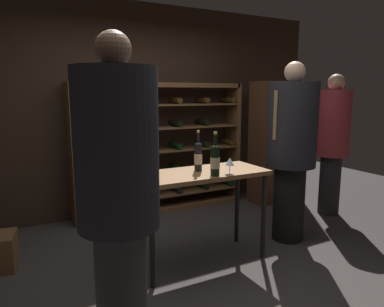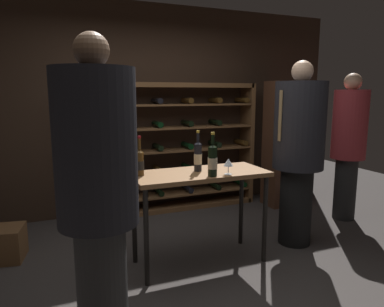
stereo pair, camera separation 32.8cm
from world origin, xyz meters
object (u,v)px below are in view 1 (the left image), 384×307
at_px(tasting_table, 200,183).
at_px(wine_glass_stemmed_right, 230,162).
at_px(person_guest_blue_shirt, 118,188).
at_px(wine_rack, 162,149).
at_px(person_guest_plum_blouse, 291,145).
at_px(wine_bottle_red_label, 198,156).
at_px(person_guest_khaki, 333,138).
at_px(display_cabinet, 268,143).
at_px(wine_bottle_black_capsule, 142,163).
at_px(wine_bottle_amber_reserve, 215,160).

xyz_separation_m(tasting_table, wine_glass_stemmed_right, (0.19, -0.19, 0.21)).
bearing_deg(person_guest_blue_shirt, wine_rack, 140.03).
bearing_deg(wine_rack, person_guest_plum_blouse, -62.04).
bearing_deg(tasting_table, wine_bottle_red_label, 92.71).
height_order(wine_rack, person_guest_khaki, person_guest_khaki).
height_order(wine_bottle_red_label, wine_glass_stemmed_right, wine_bottle_red_label).
bearing_deg(display_cabinet, person_guest_plum_blouse, -119.58).
bearing_deg(person_guest_khaki, display_cabinet, 165.20).
relative_size(wine_bottle_black_capsule, wine_glass_stemmed_right, 2.44).
bearing_deg(person_guest_khaki, tasting_table, -121.58).
distance_m(person_guest_plum_blouse, wine_bottle_amber_reserve, 1.10).
relative_size(wine_rack, wine_bottle_red_label, 6.27).
height_order(display_cabinet, wine_bottle_black_capsule, display_cabinet).
bearing_deg(wine_bottle_amber_reserve, wine_bottle_red_label, 98.24).
distance_m(wine_rack, wine_bottle_amber_reserve, 1.81).
xyz_separation_m(person_guest_khaki, display_cabinet, (-0.41, 0.79, -0.13)).
bearing_deg(wine_bottle_black_capsule, wine_glass_stemmed_right, -19.18).
height_order(person_guest_khaki, wine_bottle_black_capsule, person_guest_khaki).
height_order(tasting_table, person_guest_blue_shirt, person_guest_blue_shirt).
bearing_deg(wine_bottle_red_label, wine_bottle_amber_reserve, -81.76).
relative_size(person_guest_plum_blouse, person_guest_khaki, 1.04).
relative_size(wine_bottle_black_capsule, wine_bottle_red_label, 0.93).
bearing_deg(wine_bottle_amber_reserve, tasting_table, 99.37).
bearing_deg(wine_bottle_amber_reserve, person_guest_blue_shirt, -147.91).
height_order(wine_rack, tasting_table, wine_rack).
bearing_deg(display_cabinet, wine_bottle_amber_reserve, -141.47).
distance_m(tasting_table, person_guest_khaki, 2.23).
height_order(tasting_table, wine_bottle_red_label, wine_bottle_red_label).
distance_m(tasting_table, display_cabinet, 2.14).
xyz_separation_m(person_guest_plum_blouse, wine_bottle_black_capsule, (-1.66, 0.05, -0.05)).
distance_m(wine_rack, person_guest_khaki, 2.24).
bearing_deg(person_guest_plum_blouse, person_guest_blue_shirt, 118.04).
bearing_deg(wine_bottle_amber_reserve, person_guest_plum_blouse, 11.42).
relative_size(person_guest_khaki, wine_bottle_red_label, 4.84).
distance_m(person_guest_blue_shirt, wine_glass_stemmed_right, 1.38).
bearing_deg(person_guest_khaki, wine_bottle_amber_reserve, -116.40).
height_order(tasting_table, wine_bottle_black_capsule, wine_bottle_black_capsule).
height_order(display_cabinet, wine_glass_stemmed_right, display_cabinet).
xyz_separation_m(tasting_table, person_guest_blue_shirt, (-1.02, -0.86, 0.29)).
xyz_separation_m(person_guest_blue_shirt, person_guest_khaki, (3.20, 1.26, -0.05)).
xyz_separation_m(display_cabinet, wine_bottle_red_label, (-1.78, -1.15, 0.14)).
bearing_deg(person_guest_blue_shirt, person_guest_plum_blouse, 100.46).
height_order(person_guest_blue_shirt, wine_glass_stemmed_right, person_guest_blue_shirt).
xyz_separation_m(person_guest_khaki, wine_bottle_black_capsule, (-2.73, -0.34, -0.01)).
bearing_deg(person_guest_plum_blouse, wine_glass_stemmed_right, 108.46).
bearing_deg(person_guest_plum_blouse, wine_bottle_red_label, 94.55).
bearing_deg(wine_bottle_black_capsule, person_guest_plum_blouse, -1.57).
relative_size(wine_rack, wine_bottle_amber_reserve, 6.15).
height_order(wine_bottle_amber_reserve, wine_bottle_black_capsule, wine_bottle_amber_reserve).
bearing_deg(display_cabinet, person_guest_blue_shirt, -143.77).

